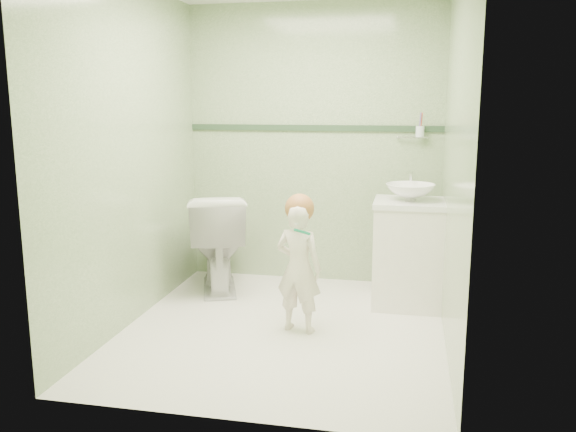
# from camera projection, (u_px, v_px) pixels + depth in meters

# --- Properties ---
(ground) EXTENTS (2.50, 2.50, 0.00)m
(ground) POSITION_uv_depth(u_px,v_px,m) (284.00, 329.00, 4.17)
(ground) COLOR white
(ground) RESTS_ON ground
(room_shell) EXTENTS (2.50, 2.54, 2.40)m
(room_shell) POSITION_uv_depth(u_px,v_px,m) (283.00, 158.00, 3.95)
(room_shell) COLOR #8EAC7A
(room_shell) RESTS_ON ground
(trim_stripe) EXTENTS (2.20, 0.02, 0.05)m
(trim_stripe) POSITION_uv_depth(u_px,v_px,m) (313.00, 128.00, 5.11)
(trim_stripe) COLOR #2B442D
(trim_stripe) RESTS_ON room_shell
(vanity) EXTENTS (0.52, 0.50, 0.80)m
(vanity) POSITION_uv_depth(u_px,v_px,m) (408.00, 255.00, 4.61)
(vanity) COLOR white
(vanity) RESTS_ON ground
(counter) EXTENTS (0.54, 0.52, 0.04)m
(counter) POSITION_uv_depth(u_px,v_px,m) (410.00, 203.00, 4.53)
(counter) COLOR white
(counter) RESTS_ON vanity
(basin) EXTENTS (0.37, 0.37, 0.13)m
(basin) POSITION_uv_depth(u_px,v_px,m) (410.00, 192.00, 4.51)
(basin) COLOR white
(basin) RESTS_ON counter
(faucet) EXTENTS (0.03, 0.13, 0.18)m
(faucet) POSITION_uv_depth(u_px,v_px,m) (411.00, 179.00, 4.68)
(faucet) COLOR silver
(faucet) RESTS_ON counter
(cup_holder) EXTENTS (0.26, 0.07, 0.21)m
(cup_holder) POSITION_uv_depth(u_px,v_px,m) (419.00, 132.00, 4.88)
(cup_holder) COLOR silver
(cup_holder) RESTS_ON room_shell
(toilet) EXTENTS (0.71, 0.92, 0.83)m
(toilet) POSITION_uv_depth(u_px,v_px,m) (217.00, 241.00, 5.00)
(toilet) COLOR white
(toilet) RESTS_ON ground
(toddler) EXTENTS (0.37, 0.28, 0.90)m
(toddler) POSITION_uv_depth(u_px,v_px,m) (299.00, 268.00, 4.06)
(toddler) COLOR silver
(toddler) RESTS_ON ground
(hair_cap) EXTENTS (0.20, 0.20, 0.20)m
(hair_cap) POSITION_uv_depth(u_px,v_px,m) (300.00, 208.00, 4.01)
(hair_cap) COLOR #A86935
(hair_cap) RESTS_ON toddler
(teal_toothbrush) EXTENTS (0.11, 0.14, 0.08)m
(teal_toothbrush) POSITION_uv_depth(u_px,v_px,m) (302.00, 231.00, 3.86)
(teal_toothbrush) COLOR #0F8458
(teal_toothbrush) RESTS_ON toddler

